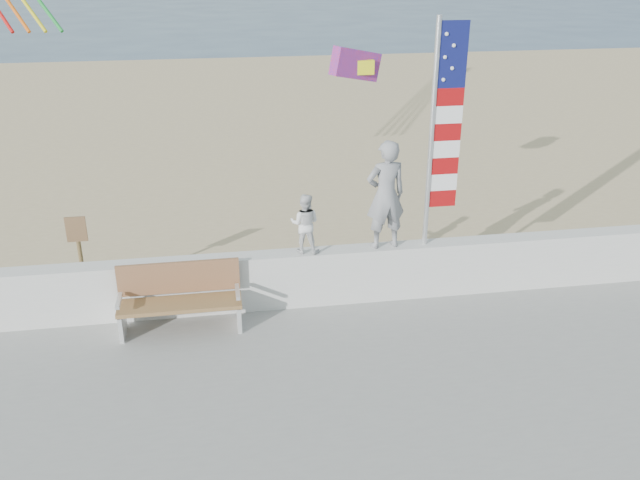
% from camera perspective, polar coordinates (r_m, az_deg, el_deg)
% --- Properties ---
extents(ground, '(220.00, 220.00, 0.00)m').
position_cam_1_polar(ground, '(9.39, 0.59, -12.05)').
color(ground, '#324B65').
rests_on(ground, ground).
extents(sand, '(90.00, 40.00, 0.08)m').
position_cam_1_polar(sand, '(17.44, -4.52, 5.35)').
color(sand, tan).
rests_on(sand, ground).
extents(seawall, '(30.00, 0.35, 0.90)m').
position_cam_1_polar(seawall, '(10.76, -1.23, -3.16)').
color(seawall, silver).
rests_on(seawall, boardwalk).
extents(adult, '(0.68, 0.49, 1.73)m').
position_cam_1_polar(adult, '(10.48, 5.55, 3.80)').
color(adult, gray).
rests_on(adult, seawall).
extents(child, '(0.55, 0.48, 0.95)m').
position_cam_1_polar(child, '(10.38, -1.28, 1.40)').
color(child, silver).
rests_on(child, seawall).
extents(bench, '(1.80, 0.57, 1.00)m').
position_cam_1_polar(bench, '(10.27, -11.73, -4.73)').
color(bench, olive).
rests_on(bench, boardwalk).
extents(flag, '(0.50, 0.08, 3.50)m').
position_cam_1_polar(flag, '(10.40, 10.09, 9.43)').
color(flag, silver).
rests_on(flag, seawall).
extents(parafoil_kite, '(1.03, 0.63, 0.70)m').
position_cam_1_polar(parafoil_kite, '(12.80, 3.10, 14.54)').
color(parafoil_kite, red).
rests_on(parafoil_kite, ground).
extents(sign, '(0.32, 0.07, 1.46)m').
position_cam_1_polar(sign, '(11.58, -19.58, -0.88)').
color(sign, brown).
rests_on(sign, sand).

